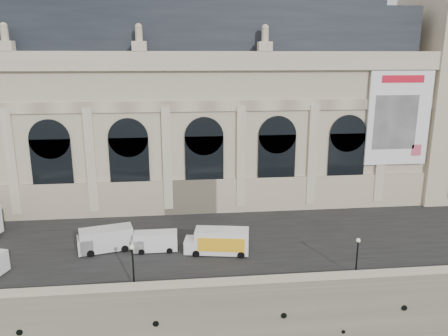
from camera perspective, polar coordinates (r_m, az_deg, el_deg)
The scene contains 9 objects.
quay at distance 75.16m, azimuth -0.08°, elevation -4.52°, with size 160.00×70.00×6.00m, color gray.
street at distance 54.62m, azimuth 2.29°, elevation -8.63°, with size 160.00×24.00×0.06m, color #2D2D2D.
parapet at distance 42.50m, azimuth 5.04°, elevation -14.93°, with size 160.00×1.40×1.21m.
museum at distance 67.00m, azimuth -4.84°, elevation 7.79°, with size 69.00×18.70×29.10m.
van_b at distance 51.53m, azimuth -15.53°, elevation -9.03°, with size 6.38×3.63×2.68m.
van_c at distance 50.49m, azimuth -9.27°, elevation -9.45°, with size 5.01×2.10×2.23m.
box_truck at distance 49.12m, azimuth -0.76°, elevation -9.57°, with size 7.36×3.47×2.86m.
lamp_left at distance 42.99m, azimuth -11.78°, elevation -12.48°, with size 0.45×0.45×4.38m.
lamp_right at distance 45.96m, azimuth 16.96°, elevation -11.15°, with size 0.42×0.42×4.14m.
Camera 1 is at (-7.58, -35.68, 27.43)m, focal length 35.00 mm.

